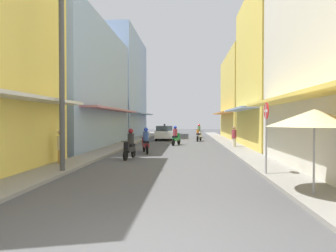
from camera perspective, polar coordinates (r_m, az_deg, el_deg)
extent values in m
plane|color=#4C4C4F|center=(21.64, 1.46, -4.22)|extent=(92.55, 92.55, 0.00)
cube|color=gray|center=(22.25, -9.74, -3.94)|extent=(1.53, 50.07, 0.12)
cube|color=gray|center=(21.87, 12.85, -4.04)|extent=(1.53, 50.07, 0.12)
cube|color=silver|center=(10.48, -28.00, 5.29)|extent=(1.10, 9.69, 0.12)
cube|color=#8CA5CC|center=(24.02, -18.28, 7.22)|extent=(6.00, 13.88, 9.18)
cube|color=#B7727F|center=(22.80, -10.07, 3.07)|extent=(1.10, 12.49, 0.12)
cube|color=#8CA5CC|center=(37.20, -10.17, 7.43)|extent=(6.00, 12.33, 12.24)
cube|color=#8CA5CC|center=(36.29, -4.79, 2.35)|extent=(1.10, 11.10, 0.12)
cube|color=#EFD159|center=(10.72, 23.88, 5.23)|extent=(1.10, 11.81, 0.12)
cube|color=#EFD159|center=(23.01, 22.32, 9.73)|extent=(6.00, 9.16, 10.99)
cube|color=#8CA5CC|center=(21.92, 13.54, 3.14)|extent=(1.10, 8.25, 0.12)
cube|color=#EFD159|center=(33.58, 16.31, 5.40)|extent=(6.00, 11.70, 9.10)
cube|color=#D88C4C|center=(32.93, 10.32, 2.47)|extent=(1.10, 10.53, 0.12)
cylinder|color=black|center=(29.13, 6.29, -2.30)|extent=(0.22, 0.56, 0.56)
cylinder|color=black|center=(27.92, 5.73, -2.45)|extent=(0.22, 0.56, 0.56)
cube|color=#B2B2B7|center=(28.46, 5.99, -1.94)|extent=(0.53, 1.04, 0.24)
cube|color=black|center=(28.26, 5.90, -1.55)|extent=(0.41, 0.61, 0.14)
cylinder|color=#B2B2B7|center=(28.99, 6.24, -1.49)|extent=(0.28, 0.28, 0.45)
cylinder|color=black|center=(28.98, 6.24, -0.99)|extent=(0.54, 0.17, 0.03)
cylinder|color=black|center=(24.43, 2.10, -2.95)|extent=(0.26, 0.56, 0.56)
cylinder|color=black|center=(23.27, 1.02, -3.16)|extent=(0.26, 0.56, 0.56)
cube|color=#197233|center=(23.79, 1.53, -2.53)|extent=(0.59, 1.04, 0.24)
cube|color=black|center=(23.59, 1.35, -2.08)|extent=(0.45, 0.62, 0.14)
cylinder|color=#197233|center=(24.29, 2.00, -1.99)|extent=(0.28, 0.28, 0.45)
cylinder|color=black|center=(24.28, 2.00, -1.40)|extent=(0.53, 0.21, 0.03)
cylinder|color=#99333F|center=(23.62, 1.40, -1.22)|extent=(0.34, 0.34, 0.55)
sphere|color=#1E38B7|center=(23.61, 1.40, -0.25)|extent=(0.26, 0.26, 0.26)
cylinder|color=black|center=(18.79, -4.66, -4.18)|extent=(0.24, 0.56, 0.56)
cylinder|color=black|center=(17.56, -4.06, -4.55)|extent=(0.24, 0.56, 0.56)
cube|color=maroon|center=(18.11, -4.35, -3.68)|extent=(0.56, 1.04, 0.24)
cube|color=black|center=(17.90, -4.25, -3.10)|extent=(0.43, 0.62, 0.14)
cylinder|color=maroon|center=(18.64, -4.61, -2.93)|extent=(0.28, 0.28, 0.45)
cylinder|color=black|center=(18.62, -4.61, -2.16)|extent=(0.53, 0.19, 0.03)
cylinder|color=#334C8C|center=(17.92, -4.28, -1.97)|extent=(0.34, 0.34, 0.55)
sphere|color=#1E38B7|center=(17.91, -4.28, -0.69)|extent=(0.26, 0.26, 0.26)
cylinder|color=black|center=(35.77, -1.01, -1.66)|extent=(0.26, 0.55, 0.56)
cylinder|color=black|center=(34.57, -0.50, -1.76)|extent=(0.26, 0.55, 0.56)
cube|color=#1E38B7|center=(35.11, -0.74, -1.36)|extent=(0.60, 1.04, 0.24)
cube|color=black|center=(34.91, -0.66, -1.04)|extent=(0.45, 0.62, 0.14)
cylinder|color=#1E38B7|center=(35.64, -0.96, -1.00)|extent=(0.28, 0.28, 0.45)
cylinder|color=black|center=(35.63, -0.96, -0.60)|extent=(0.53, 0.21, 0.03)
cylinder|color=#598C59|center=(34.95, -0.68, -0.46)|extent=(0.34, 0.34, 0.55)
sphere|color=black|center=(34.94, -0.68, 0.19)|extent=(0.26, 0.26, 0.26)
cylinder|color=black|center=(14.89, -8.21, -5.58)|extent=(0.15, 0.57, 0.56)
cylinder|color=black|center=(16.06, -6.70, -5.09)|extent=(0.15, 0.57, 0.56)
cube|color=black|center=(15.50, -7.37, -4.50)|extent=(0.41, 1.03, 0.24)
cube|color=black|center=(15.67, -7.13, -3.70)|extent=(0.35, 0.59, 0.14)
cylinder|color=black|center=(14.96, -8.05, -3.93)|extent=(0.28, 0.28, 0.45)
cylinder|color=black|center=(14.94, -8.06, -2.98)|extent=(0.55, 0.10, 0.03)
cylinder|color=#262628|center=(15.59, -7.19, -2.44)|extent=(0.34, 0.34, 0.55)
sphere|color=maroon|center=(15.57, -7.20, -0.97)|extent=(0.26, 0.26, 0.26)
cylinder|color=black|center=(33.90, 5.74, -1.82)|extent=(0.20, 0.56, 0.56)
cylinder|color=black|center=(35.12, 6.14, -1.72)|extent=(0.20, 0.56, 0.56)
cube|color=orange|center=(34.55, 5.96, -1.40)|extent=(0.50, 1.04, 0.24)
cube|color=black|center=(34.74, 6.02, -1.06)|extent=(0.40, 0.61, 0.14)
cylinder|color=orange|center=(34.00, 5.78, -1.10)|extent=(0.28, 0.28, 0.45)
cylinder|color=black|center=(33.99, 5.78, -0.68)|extent=(0.54, 0.15, 0.03)
cylinder|color=#598C59|center=(34.68, 6.01, -0.48)|extent=(0.34, 0.34, 0.55)
sphere|color=red|center=(34.67, 6.01, 0.18)|extent=(0.26, 0.26, 0.26)
cube|color=silver|center=(30.24, -0.67, -1.56)|extent=(1.89, 4.16, 0.70)
cube|color=#333D47|center=(30.07, -0.68, -0.53)|extent=(1.67, 2.15, 0.60)
cylinder|color=black|center=(31.55, -1.92, -1.96)|extent=(0.20, 0.65, 0.64)
cylinder|color=black|center=(31.48, 0.81, -1.97)|extent=(0.20, 0.65, 0.64)
cylinder|color=black|center=(29.06, -2.26, -2.23)|extent=(0.20, 0.65, 0.64)
cylinder|color=black|center=(28.98, 0.70, -2.23)|extent=(0.20, 0.65, 0.64)
cylinder|color=beige|center=(21.68, 12.62, -3.28)|extent=(0.28, 0.28, 0.72)
cylinder|color=#99333F|center=(21.64, 12.63, -1.53)|extent=(0.34, 0.34, 0.61)
sphere|color=#9E7256|center=(21.62, 12.63, -0.35)|extent=(0.22, 0.22, 0.22)
cylinder|color=#BF8C3F|center=(13.82, -19.92, -5.84)|extent=(0.28, 0.28, 0.72)
cylinder|color=beige|center=(13.75, -19.94, -3.11)|extent=(0.34, 0.34, 0.60)
sphere|color=#9E7256|center=(13.73, -19.95, -1.27)|extent=(0.22, 0.22, 0.22)
cone|color=#D1B77A|center=(13.72, -19.95, -0.85)|extent=(0.44, 0.44, 0.16)
cylinder|color=#99999E|center=(8.48, 26.35, -5.45)|extent=(0.05, 0.05, 2.12)
cone|color=beige|center=(8.42, 26.41, 1.40)|extent=(2.38, 2.38, 0.45)
cylinder|color=#4C4C4F|center=(11.92, -19.82, 9.39)|extent=(0.20, 0.20, 7.49)
cylinder|color=gray|center=(11.03, 18.42, -2.65)|extent=(0.07, 0.07, 2.60)
cylinder|color=red|center=(11.01, 18.45, 2.81)|extent=(0.02, 0.60, 0.60)
cube|color=white|center=(11.01, 18.45, 2.81)|extent=(0.03, 0.40, 0.10)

